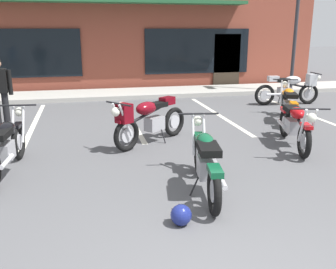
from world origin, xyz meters
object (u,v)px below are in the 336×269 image
Objects in this scene: motorcycle_silver_naked at (294,124)px; motorcycle_orange_scrambler at (291,88)px; motorcycle_red_sportbike at (6,146)px; motorcycle_blue_standard at (289,104)px; helmet_on_pavement at (181,215)px; motorcycle_green_cafe_racer at (148,119)px; motorcycle_foreground_classic at (206,161)px.

motorcycle_silver_naked is 0.98× the size of motorcycle_orange_scrambler.
motorcycle_red_sportbike is 8.70m from motorcycle_orange_scrambler.
motorcycle_blue_standard is (1.02, 2.00, 0.00)m from motorcycle_silver_naked.
helmet_on_pavement is at bearing -44.47° from motorcycle_red_sportbike.
motorcycle_green_cafe_racer is at bearing -162.88° from motorcycle_blue_standard.
motorcycle_green_cafe_racer is at bearing 23.26° from motorcycle_red_sportbike.
motorcycle_green_cafe_racer and motorcycle_orange_scrambler have the same top height.
motorcycle_red_sportbike and motorcycle_blue_standard have the same top height.
helmet_on_pavement is (-4.01, -4.56, -0.33)m from motorcycle_blue_standard.
motorcycle_red_sportbike and motorcycle_silver_naked have the same top height.
motorcycle_red_sportbike is at bearing -156.74° from motorcycle_green_cafe_racer.
motorcycle_orange_scrambler is 8.11× the size of helmet_on_pavement.
motorcycle_foreground_classic and motorcycle_silver_naked have the same top height.
motorcycle_orange_scrambler is at bearing 60.89° from motorcycle_silver_naked.
motorcycle_red_sportbike is at bearing -177.20° from motorcycle_silver_naked.
motorcycle_silver_naked is at bearing 2.80° from motorcycle_red_sportbike.
motorcycle_orange_scrambler is (5.05, 3.21, 0.00)m from motorcycle_green_cafe_racer.
motorcycle_foreground_classic is at bearing 56.43° from helmet_on_pavement.
motorcycle_red_sportbike is 3.29m from helmet_on_pavement.
helmet_on_pavement is (-0.18, -3.38, -0.40)m from motorcycle_green_cafe_racer.
motorcycle_silver_naked is 2.92m from motorcycle_green_cafe_racer.
motorcycle_blue_standard is at bearing 17.12° from motorcycle_green_cafe_racer.
motorcycle_green_cafe_racer is (-0.42, 2.47, 0.07)m from motorcycle_foreground_classic.
motorcycle_blue_standard and motorcycle_green_cafe_racer have the same top height.
motorcycle_foreground_classic is 8.07× the size of helmet_on_pavement.
motorcycle_foreground_classic is at bearing -25.32° from motorcycle_red_sportbike.
motorcycle_foreground_classic is 1.05× the size of motorcycle_blue_standard.
motorcycle_foreground_classic is 1.17× the size of motorcycle_green_cafe_racer.
helmet_on_pavement is at bearing -131.32° from motorcycle_blue_standard.
motorcycle_red_sportbike is at bearing 154.68° from motorcycle_foreground_classic.
motorcycle_silver_naked is at bearing -116.98° from motorcycle_blue_standard.
motorcycle_green_cafe_racer reaches higher than helmet_on_pavement.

